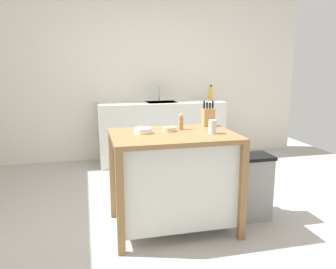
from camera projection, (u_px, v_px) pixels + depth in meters
The scene contains 12 objects.
ground_plane at pixel (172, 220), 3.29m from camera, with size 6.45×6.45×0.00m, color #ADA8A0.
wall_back at pixel (134, 75), 5.29m from camera, with size 5.45×0.10×2.60m, color silver.
kitchen_island at pixel (173, 176), 3.06m from camera, with size 1.08×0.76×0.88m.
knife_block at pixel (208, 117), 3.33m from camera, with size 0.11×0.09×0.24m.
bowl_ceramic_small at pixel (169, 129), 3.07m from camera, with size 0.11×0.11×0.04m.
bowl_ceramic_wide at pixel (143, 131), 2.98m from camera, with size 0.15×0.15×0.05m.
drinking_cup at pixel (213, 127), 2.97m from camera, with size 0.07×0.07×0.12m.
pepper_grinder at pixel (181, 122), 3.14m from camera, with size 0.04×0.04×0.15m.
trash_bin at pixel (251, 186), 3.30m from camera, with size 0.36×0.28×0.63m.
sink_counter at pixel (161, 132), 5.21m from camera, with size 1.86×0.60×0.91m.
sink_faucet at pixel (159, 94), 5.23m from camera, with size 0.02×0.02×0.22m.
bottle_hand_soap at pixel (211, 93), 5.40m from camera, with size 0.06×0.06×0.23m.
Camera 1 is at (-0.76, -2.96, 1.48)m, focal length 36.67 mm.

